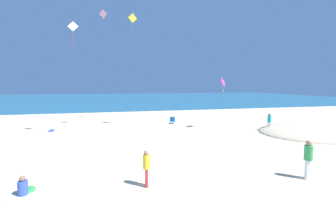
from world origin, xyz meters
name	(u,v)px	position (x,y,z in m)	size (l,w,h in m)	color
ground_plane	(158,127)	(0.00, 10.00, 0.00)	(120.00, 120.00, 0.00)	beige
ocean_water	(133,98)	(0.00, 51.88, 0.03)	(120.00, 60.00, 0.05)	#236084
dune_mound	(323,132)	(12.84, 5.24, 0.00)	(10.74, 7.52, 1.29)	beige
beach_chair_far_left	(172,120)	(1.73, 11.75, 0.29)	(0.61, 0.73, 0.65)	#2370B2
cooler_box	(52,130)	(-8.93, 10.36, 0.12)	(0.39, 0.54, 0.25)	#2D56B7
person_1	(269,121)	(8.85, 6.61, 0.85)	(0.41, 0.41, 1.48)	white
person_2	(147,166)	(-2.35, -0.95, 0.81)	(0.31, 0.31, 1.41)	red
person_3	(308,157)	(4.20, -1.73, 0.93)	(0.41, 0.41, 1.61)	white
person_4	(24,187)	(-6.68, -0.60, 0.25)	(0.53, 0.61, 0.68)	blue
kite_yellow	(133,18)	(-1.97, 13.63, 10.58)	(0.90, 0.36, 1.42)	yellow
kite_white	(73,27)	(-6.61, 8.33, 8.07)	(0.78, 0.23, 1.78)	white
kite_pink	(103,14)	(-5.59, 24.38, 14.11)	(1.16, 0.28, 1.44)	pink
kite_magenta	(223,82)	(5.28, 8.03, 4.07)	(0.61, 0.66, 1.29)	#DB3DA8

